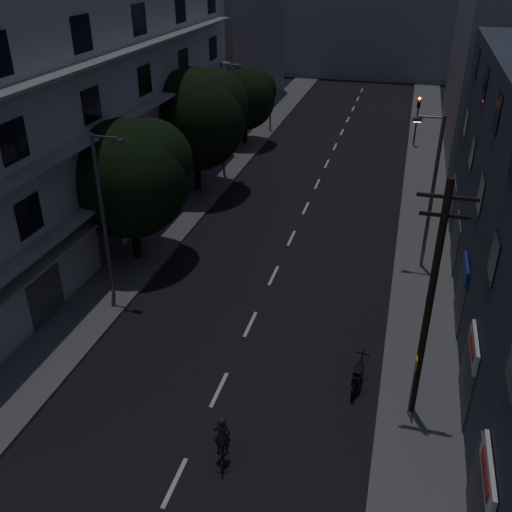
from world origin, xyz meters
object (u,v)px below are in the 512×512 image
at_px(utility_pole, 430,301).
at_px(cyclist, 222,446).
at_px(bus_stop_sign, 414,376).
at_px(motorcycle, 358,376).

xyz_separation_m(utility_pole, cyclist, (-5.98, -3.89, -4.22)).
height_order(utility_pole, bus_stop_sign, utility_pole).
distance_m(bus_stop_sign, motorcycle, 2.65).
relative_size(utility_pole, motorcycle, 4.50).
bearing_deg(motorcycle, bus_stop_sign, -23.97).
distance_m(utility_pole, bus_stop_sign, 2.99).
bearing_deg(utility_pole, cyclist, -146.94).
height_order(utility_pole, motorcycle, utility_pole).
bearing_deg(cyclist, utility_pole, 15.54).
bearing_deg(cyclist, motorcycle, 33.27).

